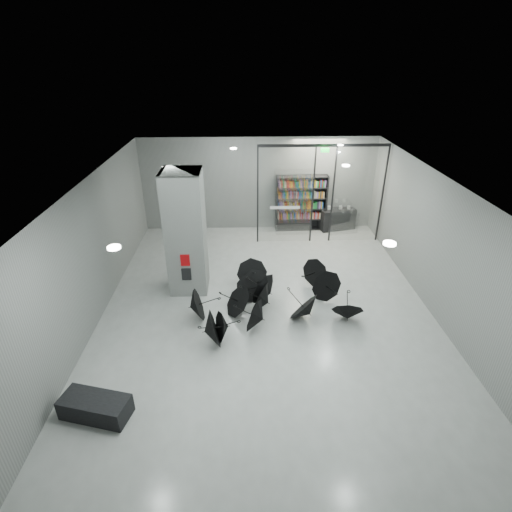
{
  "coord_description": "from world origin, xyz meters",
  "views": [
    {
      "loc": [
        -0.66,
        -9.39,
        7.1
      ],
      "look_at": [
        -0.3,
        1.5,
        1.4
      ],
      "focal_mm": 27.59,
      "sensor_mm": 36.0,
      "label": 1
    }
  ],
  "objects_px": {
    "bookshelf": "(301,203)",
    "shop_counter": "(337,219)",
    "column": "(186,233)",
    "umbrella_cluster": "(267,303)",
    "bench": "(96,407)"
  },
  "relations": [
    {
      "from": "column",
      "to": "bench",
      "type": "bearing_deg",
      "value": -105.43
    },
    {
      "from": "bookshelf",
      "to": "shop_counter",
      "type": "distance_m",
      "value": 1.81
    },
    {
      "from": "column",
      "to": "umbrella_cluster",
      "type": "height_order",
      "value": "column"
    },
    {
      "from": "column",
      "to": "bookshelf",
      "type": "xyz_separation_m",
      "value": [
        4.34,
        4.75,
        -0.79
      ]
    },
    {
      "from": "shop_counter",
      "to": "bookshelf",
      "type": "bearing_deg",
      "value": 165.21
    },
    {
      "from": "bookshelf",
      "to": "umbrella_cluster",
      "type": "bearing_deg",
      "value": -108.06
    },
    {
      "from": "bench",
      "to": "umbrella_cluster",
      "type": "distance_m",
      "value": 5.45
    },
    {
      "from": "bench",
      "to": "bookshelf",
      "type": "relative_size",
      "value": 0.61
    },
    {
      "from": "bookshelf",
      "to": "shop_counter",
      "type": "height_order",
      "value": "bookshelf"
    },
    {
      "from": "bench",
      "to": "bookshelf",
      "type": "height_order",
      "value": "bookshelf"
    },
    {
      "from": "umbrella_cluster",
      "to": "bookshelf",
      "type": "bearing_deg",
      "value": 73.57
    },
    {
      "from": "shop_counter",
      "to": "umbrella_cluster",
      "type": "xyz_separation_m",
      "value": [
        -3.48,
        -6.2,
        -0.16
      ]
    },
    {
      "from": "column",
      "to": "umbrella_cluster",
      "type": "distance_m",
      "value": 3.36
    },
    {
      "from": "column",
      "to": "shop_counter",
      "type": "relative_size",
      "value": 2.59
    },
    {
      "from": "column",
      "to": "bookshelf",
      "type": "relative_size",
      "value": 1.65
    }
  ]
}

